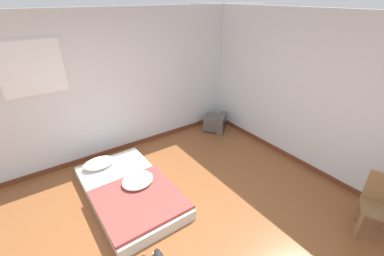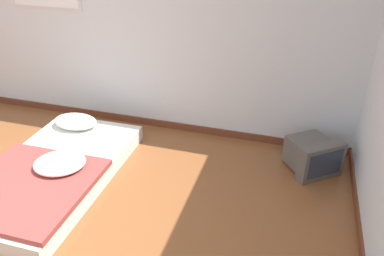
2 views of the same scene
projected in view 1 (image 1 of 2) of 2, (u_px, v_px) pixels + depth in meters
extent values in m
plane|color=brown|center=(169.00, 245.00, 3.19)|extent=(20.00, 20.00, 0.00)
cube|color=silver|center=(92.00, 90.00, 4.40)|extent=(8.10, 0.06, 2.60)
cube|color=brown|center=(105.00, 153.00, 4.95)|extent=(8.10, 0.02, 0.09)
cube|color=silver|center=(32.00, 69.00, 3.74)|extent=(0.93, 0.01, 0.87)
cube|color=white|center=(32.00, 69.00, 3.74)|extent=(0.86, 0.01, 0.80)
cube|color=silver|center=(323.00, 99.00, 4.05)|extent=(0.06, 7.32, 2.60)
cube|color=brown|center=(306.00, 165.00, 4.61)|extent=(0.02, 7.32, 0.09)
cube|color=silver|center=(129.00, 191.00, 3.94)|extent=(1.13, 1.99, 0.17)
ellipsoid|color=white|center=(99.00, 163.00, 4.32)|extent=(0.52, 0.35, 0.14)
cube|color=#993D38|center=(139.00, 200.00, 3.61)|extent=(1.14, 1.16, 0.05)
ellipsoid|color=silver|center=(138.00, 180.00, 3.89)|extent=(0.61, 0.57, 0.11)
cube|color=#56514C|center=(212.00, 122.00, 5.84)|extent=(0.50, 0.49, 0.30)
cube|color=#56514C|center=(222.00, 123.00, 5.78)|extent=(0.46, 0.40, 0.38)
cube|color=#283342|center=(225.00, 123.00, 5.75)|extent=(0.31, 0.24, 0.27)
cube|color=olive|center=(358.00, 226.00, 3.19)|extent=(0.05, 0.05, 0.40)
cube|color=olive|center=(357.00, 208.00, 3.46)|extent=(0.05, 0.05, 0.40)
cube|color=brown|center=(379.00, 210.00, 3.16)|extent=(0.52, 0.52, 0.02)
cube|color=olive|center=(383.00, 188.00, 3.19)|extent=(0.20, 0.35, 0.42)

